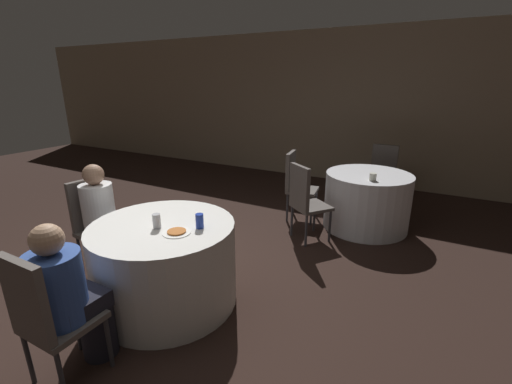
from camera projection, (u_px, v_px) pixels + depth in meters
ground_plane at (145, 298)px, 3.13m from camera, size 16.00×16.00×0.00m
wall_back at (320, 107)px, 6.64m from camera, size 16.00×0.06×2.80m
table_near at (165, 264)px, 2.99m from camera, size 1.22×1.22×0.75m
table_far at (367, 201)px, 4.55m from camera, size 1.10×1.10×0.75m
chair_near_south at (45, 313)px, 2.07m from camera, size 0.40×0.41×0.96m
chair_near_west at (95, 218)px, 3.48m from camera, size 0.44×0.44×0.96m
chair_far_southwest at (305, 197)px, 4.11m from camera, size 0.56×0.56×0.96m
chair_far_west at (296, 180)px, 4.80m from camera, size 0.46×0.46×0.96m
chair_far_north at (382, 171)px, 5.29m from camera, size 0.41×0.41×0.96m
person_white_shirt at (105, 222)px, 3.39m from camera, size 0.49×0.33×1.14m
person_blue_shirt at (71, 298)px, 2.21m from camera, size 0.33×0.50×1.10m
pizza_plate_near at (177, 232)px, 2.71m from camera, size 0.23×0.23×0.02m
soda_can_blue at (200, 221)px, 2.79m from camera, size 0.07×0.07×0.12m
soda_can_silver at (157, 221)px, 2.79m from camera, size 0.07×0.07×0.12m
cup_far at (373, 177)px, 4.12m from camera, size 0.08×0.08×0.09m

